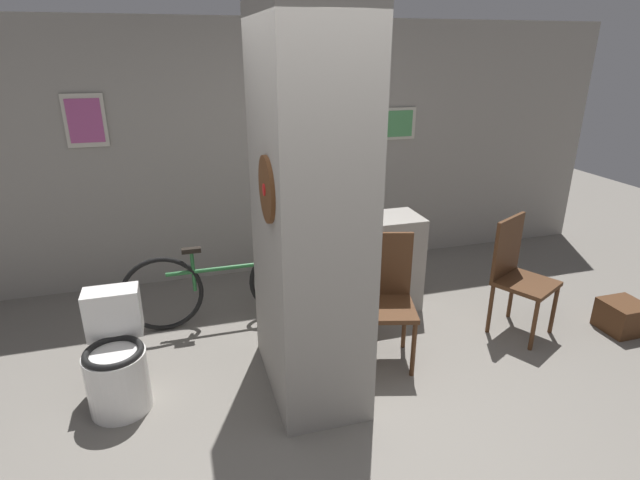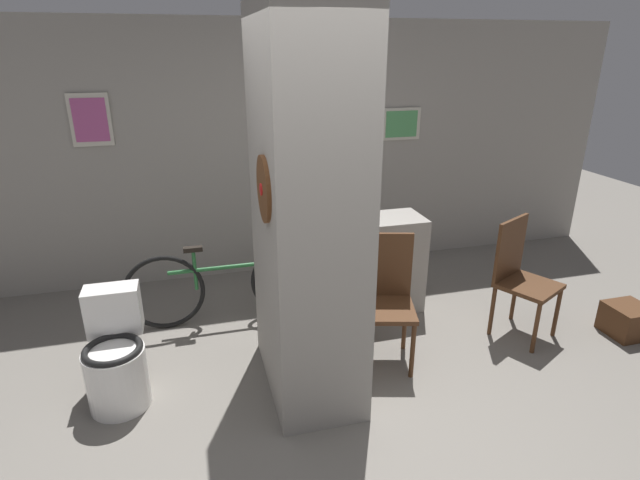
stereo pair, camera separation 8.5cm
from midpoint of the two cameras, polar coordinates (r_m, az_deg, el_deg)
The scene contains 10 objects.
ground_plane at distance 3.49m, azimuth 2.55°, elevation -20.63°, with size 14.00×14.00×0.00m, color slate.
wall_back at distance 5.26m, azimuth -5.98°, elevation 9.86°, with size 8.00×0.09×2.60m.
pillar_center at distance 3.27m, azimuth -0.83°, elevation 2.95°, with size 0.62×1.09×2.60m.
counter_shelf at distance 4.60m, azimuth 4.98°, elevation -2.97°, with size 1.18×0.44×0.90m.
toilet at distance 3.77m, azimuth -21.66°, elevation -12.57°, with size 0.41×0.57×0.78m.
chair_near_pillar at distance 3.89m, azimuth 8.00°, elevation -6.13°, with size 0.54×0.54×1.01m.
chair_by_doorway at distance 4.53m, azimuth 22.42°, elevation -3.55°, with size 0.59×0.59×1.01m.
bicycle at distance 4.51m, azimuth -9.89°, elevation -4.97°, with size 1.78×0.42×0.74m.
bottle_tall at distance 4.28m, azimuth 2.60°, elevation 3.15°, with size 0.07×0.07×0.29m.
floor_crate at distance 5.11m, azimuth 32.08°, elevation -7.76°, with size 0.33×0.33×0.26m.
Camera 2 is at (-0.78, -2.48, 2.32)m, focal length 28.00 mm.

